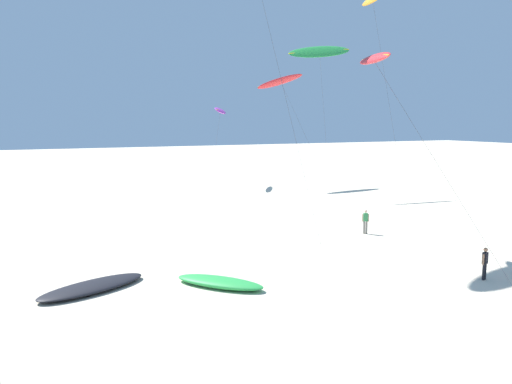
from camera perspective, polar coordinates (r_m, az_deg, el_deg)
name	(u,v)px	position (r m, az deg, el deg)	size (l,w,h in m)	color
flying_kite_0	(281,81)	(62.69, 2.79, 12.34)	(7.52, 6.96, 14.13)	red
flying_kite_1	(320,52)	(56.28, 7.15, 15.36)	(7.58, 7.46, 16.27)	green
flying_kite_5	(374,59)	(30.54, 13.10, 14.38)	(4.42, 11.54, 12.11)	red
flying_kite_6	(220,111)	(62.51, -4.03, 9.10)	(5.65, 8.52, 9.62)	purple
grounded_kite_0	(92,287)	(25.40, -17.91, -10.07)	(5.66, 3.72, 0.36)	black
grounded_kite_2	(220,282)	(24.80, -4.11, -10.06)	(4.05, 4.39, 0.43)	green
person_near_left	(485,262)	(27.97, 24.32, -7.20)	(0.49, 0.29, 1.65)	black
person_far_watcher	(365,221)	(36.52, 12.20, -3.15)	(0.45, 0.32, 1.71)	slate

